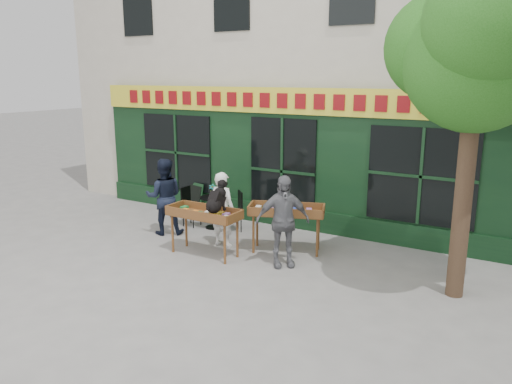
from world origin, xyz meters
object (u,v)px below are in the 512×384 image
dog (216,196)px  man_right (283,221)px  book_cart_center (204,216)px  man_left (164,197)px  book_cart_right (287,213)px  bistro_table (213,206)px  woman (222,209)px

dog → man_right: size_ratio=0.34×
book_cart_center → man_left: bearing=157.9°
book_cart_right → bistro_table: book_cart_right is taller
dog → man_left: (-1.96, 0.72, -0.41)m
book_cart_center → dog: 0.59m
book_cart_right → man_left: (-2.95, -0.35, 0.05)m
man_right → book_cart_center: bearing=149.1°
dog → man_left: size_ratio=0.34×
woman → bistro_table: size_ratio=2.12×
book_cart_center → book_cart_right: (1.33, 1.03, 0.00)m
dog → man_left: man_left is taller
woman → dog: bearing=117.1°
book_cart_center → man_left: size_ratio=0.86×
book_cart_center → dog: size_ratio=2.51×
book_cart_right → man_right: man_right is taller
man_left → book_cart_right: bearing=150.9°
woman → man_right: bearing=167.7°
book_cart_center → dog: bearing=-7.6°
man_right → man_left: (-3.25, 0.40, -0.01)m
book_cart_center → woman: (0.00, 0.65, -0.02)m
book_cart_center → man_right: man_right is taller
book_cart_center → bistro_table: (-0.91, 1.57, -0.28)m
man_right → man_left: man_right is taller
woman → man_left: (-1.61, 0.02, 0.07)m
man_right → bistro_table: bearing=112.5°
book_cart_right → bistro_table: (-2.25, 0.55, -0.28)m
dog → woman: 0.92m
man_right → bistro_table: man_right is taller
man_left → man_right: bearing=137.0°
bistro_table → book_cart_center: bearing=-59.8°
book_cart_center → man_left: 1.75m
book_cart_right → man_right: bearing=-88.7°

